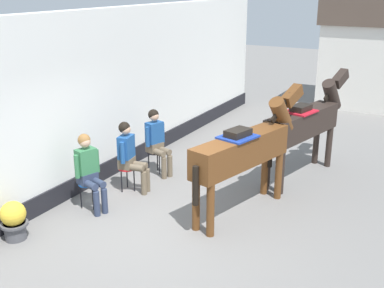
{
  "coord_description": "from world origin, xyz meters",
  "views": [
    {
      "loc": [
        3.64,
        -6.21,
        3.9
      ],
      "look_at": [
        -0.4,
        1.2,
        1.05
      ],
      "focal_mm": 45.39,
      "sensor_mm": 36.0,
      "label": 1
    }
  ],
  "objects": [
    {
      "name": "seated_visitor_far",
      "position": [
        -1.6,
        1.86,
        0.78
      ],
      "size": [
        0.61,
        0.48,
        1.39
      ],
      "color": "black",
      "rests_on": "ground_plane"
    },
    {
      "name": "distant_cottage",
      "position": [
        1.4,
        10.28,
        1.8
      ],
      "size": [
        3.4,
        2.6,
        3.5
      ],
      "color": "silver",
      "rests_on": "ground_plane"
    },
    {
      "name": "flower_planter_near",
      "position": [
        -2.09,
        -1.55,
        0.33
      ],
      "size": [
        0.43,
        0.43,
        0.64
      ],
      "color": "#4C4C51",
      "rests_on": "ground_plane"
    },
    {
      "name": "saddled_horse_near",
      "position": [
        0.69,
        1.12,
        1.16
      ],
      "size": [
        1.01,
        2.94,
        2.06
      ],
      "color": "brown",
      "rests_on": "ground_plane"
    },
    {
      "name": "saddled_horse_far",
      "position": [
        1.12,
        3.23,
        1.16
      ],
      "size": [
        0.97,
        2.95,
        2.06
      ],
      "color": "#2D231E",
      "rests_on": "ground_plane"
    },
    {
      "name": "seated_visitor_near",
      "position": [
        -1.74,
        -0.13,
        0.78
      ],
      "size": [
        0.61,
        0.48,
        1.39
      ],
      "color": "#194C99",
      "rests_on": "ground_plane"
    },
    {
      "name": "seated_visitor_middle",
      "position": [
        -1.57,
        0.86,
        0.78
      ],
      "size": [
        0.61,
        0.48,
        1.39
      ],
      "color": "red",
      "rests_on": "ground_plane"
    },
    {
      "name": "spare_stool_white",
      "position": [
        -0.05,
        4.3,
        0.4
      ],
      "size": [
        0.32,
        0.32,
        0.46
      ],
      "color": "white",
      "rests_on": "ground_plane"
    },
    {
      "name": "ground_plane",
      "position": [
        0.0,
        3.0,
        0.0
      ],
      "size": [
        40.0,
        40.0,
        0.0
      ],
      "primitive_type": "plane",
      "color": "slate"
    },
    {
      "name": "pub_facade_wall",
      "position": [
        -2.55,
        1.5,
        1.54
      ],
      "size": [
        0.34,
        14.0,
        3.4
      ],
      "color": "white",
      "rests_on": "ground_plane"
    }
  ]
}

